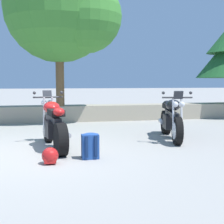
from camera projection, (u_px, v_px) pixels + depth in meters
name	position (u px, v px, depth m)	size (l,w,h in m)	color
ground_plane	(29.00, 154.00, 5.84)	(120.00, 120.00, 0.00)	gray
stone_wall	(37.00, 114.00, 10.49)	(36.00, 0.80, 0.55)	gray
motorcycle_red_near_left	(53.00, 125.00, 6.32)	(0.75, 2.06, 1.18)	black
motorcycle_black_centre	(171.00, 119.00, 7.33)	(0.76, 2.05, 1.18)	black
rider_backpack	(90.00, 145.00, 5.46)	(0.31, 0.27, 0.47)	navy
rider_helmet	(50.00, 156.00, 5.11)	(0.28, 0.28, 0.28)	#B21919
leafy_tree_far_left	(64.00, 10.00, 10.00)	(3.77, 3.59, 5.05)	brown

